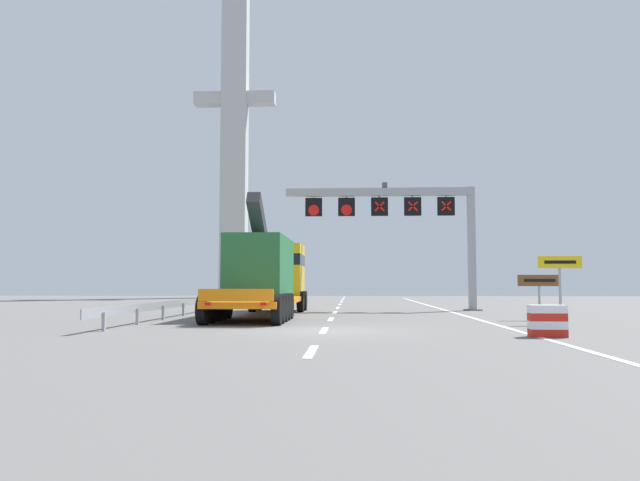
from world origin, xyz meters
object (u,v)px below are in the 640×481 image
at_px(heavy_haul_truck_orange, 268,274).
at_px(exit_sign_yellow, 560,272).
at_px(overhead_lane_gantry, 403,211).
at_px(tourist_info_sign_brown, 539,285).
at_px(crash_barrier_striped, 547,321).
at_px(bridge_pylon_distant, 235,133).

xyz_separation_m(heavy_haul_truck_orange, exit_sign_yellow, (11.81, -6.15, -0.05)).
height_order(overhead_lane_gantry, tourist_info_sign_brown, overhead_lane_gantry).
xyz_separation_m(heavy_haul_truck_orange, crash_barrier_striped, (9.55, -11.78, -1.54)).
xyz_separation_m(overhead_lane_gantry, exit_sign_yellow, (4.84, -11.67, -3.69)).
distance_m(heavy_haul_truck_orange, exit_sign_yellow, 13.31).
height_order(overhead_lane_gantry, bridge_pylon_distant, bridge_pylon_distant).
bearing_deg(overhead_lane_gantry, heavy_haul_truck_orange, -141.58).
xyz_separation_m(tourist_info_sign_brown, crash_barrier_striped, (-2.27, -8.28, -1.00)).
distance_m(overhead_lane_gantry, exit_sign_yellow, 13.16).
relative_size(overhead_lane_gantry, bridge_pylon_distant, 0.31).
bearing_deg(exit_sign_yellow, overhead_lane_gantry, 112.50).
bearing_deg(overhead_lane_gantry, exit_sign_yellow, -67.50).
relative_size(heavy_haul_truck_orange, crash_barrier_striped, 13.83).
bearing_deg(bridge_pylon_distant, overhead_lane_gantry, -63.17).
relative_size(overhead_lane_gantry, heavy_haul_truck_orange, 0.78).
distance_m(heavy_haul_truck_orange, crash_barrier_striped, 15.25).
bearing_deg(tourist_info_sign_brown, overhead_lane_gantry, 118.26).
relative_size(heavy_haul_truck_orange, tourist_info_sign_brown, 7.52).
bearing_deg(heavy_haul_truck_orange, exit_sign_yellow, -27.50).
bearing_deg(exit_sign_yellow, tourist_info_sign_brown, 89.62).
height_order(overhead_lane_gantry, heavy_haul_truck_orange, overhead_lane_gantry).
bearing_deg(exit_sign_yellow, crash_barrier_striped, -111.81).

